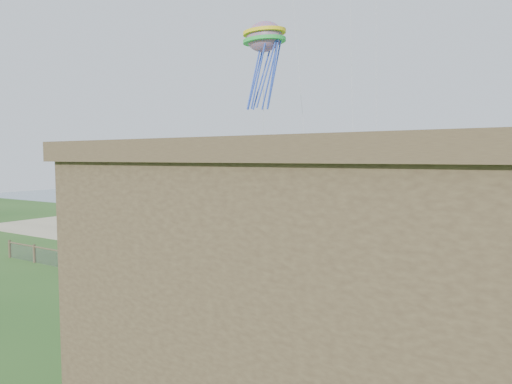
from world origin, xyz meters
TOP-DOWN VIEW (x-y plane):
  - ground at (0.00, 0.00)m, footprint 160.00×160.00m
  - sand_beach at (0.00, 22.00)m, footprint 72.00×20.00m
  - ocean at (0.00, 66.00)m, footprint 160.00×68.00m
  - chainlink_fence at (0.00, 6.00)m, footprint 36.20×0.20m
  - motel at (13.00, -1.00)m, footprint 15.00×10.00m
  - motel_deck at (13.00, 5.00)m, footprint 15.00×2.00m
  - picnic_table at (7.12, 4.33)m, footprint 2.45×2.15m
  - octopus_kite at (-1.48, 13.67)m, footprint 3.30×2.61m

SIDE VIEW (x-z plane):
  - ground at x=0.00m, z-range 0.00..0.00m
  - ocean at x=0.00m, z-range -0.01..0.01m
  - sand_beach at x=0.00m, z-range -0.01..0.01m
  - motel_deck at x=13.00m, z-range 0.00..0.50m
  - picnic_table at x=7.12m, z-range 0.00..0.86m
  - chainlink_fence at x=0.00m, z-range -0.07..1.18m
  - motel at x=13.00m, z-range 0.00..7.00m
  - octopus_kite at x=-1.48m, z-range 10.16..16.26m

